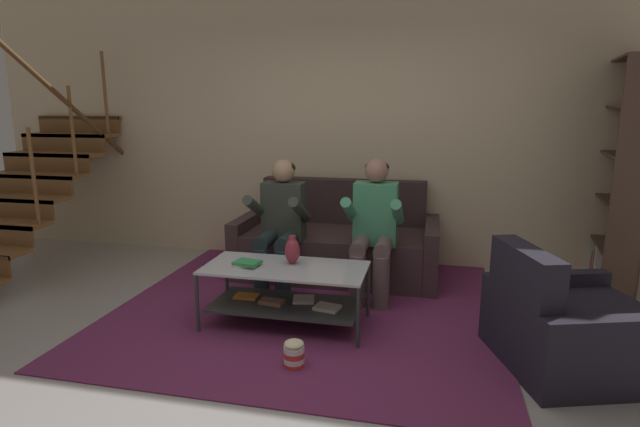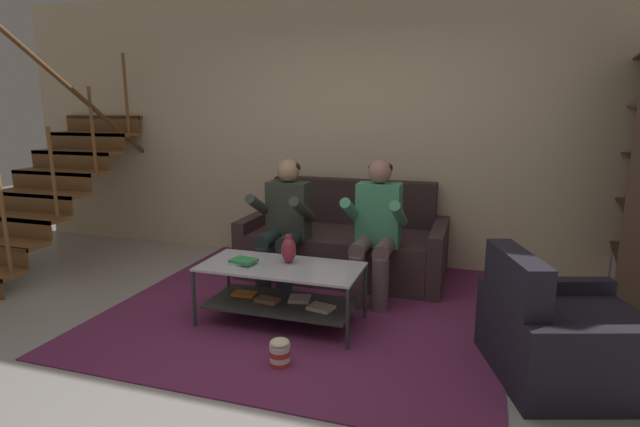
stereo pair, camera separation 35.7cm
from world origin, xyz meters
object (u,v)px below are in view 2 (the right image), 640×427
book_stack (243,261)px  armchair (565,338)px  person_seated_left (284,219)px  coffee_table (281,286)px  vase (289,250)px  popcorn_tub (280,352)px  couch (345,245)px  person_seated_right (376,225)px

book_stack → armchair: armchair is taller
person_seated_left → book_stack: (-0.03, -0.79, -0.17)m
coffee_table → vase: size_ratio=5.52×
coffee_table → popcorn_tub: size_ratio=6.61×
couch → vase: 1.26m
couch → book_stack: (-0.45, -1.36, 0.19)m
vase → book_stack: (-0.32, -0.14, -0.08)m
person_seated_right → vase: person_seated_right is taller
couch → person_seated_right: (0.43, -0.56, 0.37)m
person_seated_left → popcorn_tub: person_seated_left is taller
person_seated_left → popcorn_tub: (0.50, -1.36, -0.57)m
person_seated_left → book_stack: person_seated_left is taller
person_seated_left → armchair: (2.25, -0.94, -0.40)m
person_seated_right → popcorn_tub: 1.52m
vase → person_seated_left: bearing=114.5°
couch → vase: size_ratio=8.82×
book_stack → couch: bearing=71.5°
armchair → popcorn_tub: armchair is taller
person_seated_right → coffee_table: (-0.59, -0.74, -0.36)m
armchair → vase: bearing=171.7°
coffee_table → armchair: size_ratio=1.08×
book_stack → person_seated_right: bearing=42.0°
person_seated_left → person_seated_right: 0.85m
person_seated_left → armchair: bearing=-22.7°
couch → book_stack: bearing=-108.5°
coffee_table → book_stack: bearing=-170.3°
vase → person_seated_right: bearing=49.8°
coffee_table → armchair: (1.98, -0.20, -0.05)m
vase → popcorn_tub: 0.88m
popcorn_tub → coffee_table: bearing=110.9°
person_seated_left → person_seated_right: person_seated_right is taller
person_seated_left → coffee_table: size_ratio=0.97×
book_stack → vase: bearing=22.8°
person_seated_left → book_stack: bearing=-91.9°
couch → person_seated_left: size_ratio=1.65×
person_seated_right → vase: bearing=-130.2°
couch → coffee_table: couch is taller
armchair → popcorn_tub: size_ratio=6.10×
coffee_table → book_stack: (-0.29, -0.05, 0.18)m
coffee_table → book_stack: size_ratio=5.76×
book_stack → armchair: size_ratio=0.19×
vase → armchair: bearing=-8.3°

